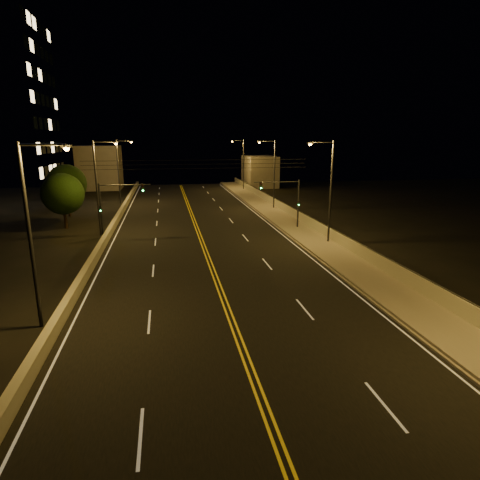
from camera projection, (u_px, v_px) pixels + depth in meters
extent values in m
plane|color=black|center=(281.00, 452.00, 12.92)|extent=(160.00, 160.00, 0.00)
cube|color=black|center=(211.00, 265.00, 31.98)|extent=(18.00, 120.00, 0.02)
cube|color=gray|center=(338.00, 257.00, 33.86)|extent=(3.60, 120.00, 0.30)
cube|color=gray|center=(317.00, 259.00, 33.55)|extent=(0.14, 120.00, 0.15)
cube|color=#ABA68E|center=(357.00, 248.00, 34.00)|extent=(0.30, 120.00, 1.00)
cube|color=#ABA68E|center=(89.00, 267.00, 30.25)|extent=(0.45, 120.00, 0.78)
cube|color=gray|center=(260.00, 171.00, 84.89)|extent=(6.00, 10.00, 6.34)
cube|color=gray|center=(100.00, 168.00, 80.08)|extent=(8.00, 8.00, 8.55)
cylinder|color=black|center=(357.00, 242.00, 33.87)|extent=(0.06, 120.00, 0.06)
cube|color=silver|center=(98.00, 271.00, 30.46)|extent=(0.12, 116.00, 0.00)
cube|color=silver|center=(313.00, 259.00, 33.51)|extent=(0.12, 116.00, 0.00)
cube|color=gold|center=(209.00, 265.00, 31.95)|extent=(0.12, 116.00, 0.00)
cube|color=gold|center=(213.00, 265.00, 32.01)|extent=(0.12, 116.00, 0.00)
cube|color=silver|center=(140.00, 437.00, 13.55)|extent=(0.12, 3.00, 0.00)
cube|color=silver|center=(149.00, 321.00, 22.13)|extent=(0.12, 3.00, 0.00)
cube|color=silver|center=(153.00, 270.00, 30.71)|extent=(0.12, 3.00, 0.00)
cube|color=silver|center=(155.00, 242.00, 39.29)|extent=(0.12, 3.00, 0.00)
cube|color=silver|center=(157.00, 223.00, 47.87)|extent=(0.12, 3.00, 0.00)
cube|color=silver|center=(158.00, 211.00, 56.44)|extent=(0.12, 3.00, 0.00)
cube|color=silver|center=(159.00, 201.00, 65.02)|extent=(0.12, 3.00, 0.00)
cube|color=silver|center=(159.00, 194.00, 73.60)|extent=(0.12, 3.00, 0.00)
cube|color=silver|center=(160.00, 188.00, 82.18)|extent=(0.12, 3.00, 0.00)
cube|color=silver|center=(385.00, 405.00, 15.14)|extent=(0.12, 3.00, 0.00)
cube|color=silver|center=(305.00, 309.00, 23.72)|extent=(0.12, 3.00, 0.00)
cube|color=silver|center=(267.00, 264.00, 32.30)|extent=(0.12, 3.00, 0.00)
cube|color=silver|center=(245.00, 238.00, 40.88)|extent=(0.12, 3.00, 0.00)
cube|color=silver|center=(231.00, 221.00, 49.46)|extent=(0.12, 3.00, 0.00)
cube|color=silver|center=(221.00, 209.00, 58.04)|extent=(0.12, 3.00, 0.00)
cube|color=silver|center=(214.00, 200.00, 66.62)|extent=(0.12, 3.00, 0.00)
cube|color=silver|center=(208.00, 193.00, 75.20)|extent=(0.12, 3.00, 0.00)
cube|color=silver|center=(203.00, 187.00, 83.78)|extent=(0.12, 3.00, 0.00)
cylinder|color=#2D2D33|center=(331.00, 194.00, 37.23)|extent=(0.20, 0.20, 9.68)
cylinder|color=#2D2D33|center=(322.00, 142.00, 35.89)|extent=(2.20, 0.12, 0.12)
cube|color=#2D2D33|center=(310.00, 143.00, 35.71)|extent=(0.50, 0.25, 0.14)
sphere|color=#FF9E2D|center=(310.00, 144.00, 35.74)|extent=(0.28, 0.28, 0.28)
cylinder|color=#2D2D33|center=(274.00, 175.00, 56.14)|extent=(0.20, 0.20, 9.68)
cylinder|color=#2D2D33|center=(267.00, 141.00, 54.80)|extent=(2.20, 0.12, 0.12)
cube|color=#2D2D33|center=(259.00, 142.00, 54.62)|extent=(0.50, 0.25, 0.14)
sphere|color=#FF9E2D|center=(259.00, 142.00, 54.64)|extent=(0.28, 0.28, 0.28)
cylinder|color=#2D2D33|center=(243.00, 165.00, 77.70)|extent=(0.20, 0.20, 9.68)
cylinder|color=#2D2D33|center=(238.00, 141.00, 76.36)|extent=(2.20, 0.12, 0.12)
cube|color=#2D2D33|center=(232.00, 141.00, 76.18)|extent=(0.50, 0.25, 0.14)
sphere|color=#FF9E2D|center=(232.00, 141.00, 76.21)|extent=(0.28, 0.28, 0.28)
cylinder|color=#2D2D33|center=(30.00, 239.00, 20.42)|extent=(0.20, 0.20, 9.68)
cylinder|color=#2D2D33|center=(42.00, 145.00, 19.47)|extent=(2.20, 0.12, 0.12)
cube|color=#2D2D33|center=(66.00, 146.00, 19.68)|extent=(0.50, 0.25, 0.14)
sphere|color=#FF9E2D|center=(66.00, 148.00, 19.71)|extent=(0.28, 0.28, 0.28)
cylinder|color=#2D2D33|center=(97.00, 189.00, 40.99)|extent=(0.20, 0.20, 9.68)
cylinder|color=#2D2D33|center=(104.00, 142.00, 40.04)|extent=(2.20, 0.12, 0.12)
cube|color=#2D2D33|center=(116.00, 143.00, 40.25)|extent=(0.50, 0.25, 0.14)
sphere|color=#FF9E2D|center=(116.00, 144.00, 40.28)|extent=(0.28, 0.28, 0.28)
cylinder|color=#2D2D33|center=(118.00, 173.00, 60.63)|extent=(0.20, 0.20, 9.68)
cylinder|color=#2D2D33|center=(124.00, 141.00, 59.68)|extent=(2.20, 0.12, 0.12)
cube|color=#2D2D33|center=(131.00, 141.00, 59.89)|extent=(0.50, 0.25, 0.14)
sphere|color=#FF9E2D|center=(131.00, 142.00, 59.92)|extent=(0.28, 0.28, 0.28)
cylinder|color=#2D2D33|center=(298.00, 205.00, 44.08)|extent=(0.18, 0.18, 5.53)
cylinder|color=#2D2D33|center=(277.00, 182.00, 43.01)|extent=(5.00, 0.10, 0.10)
cube|color=black|center=(261.00, 186.00, 42.78)|extent=(0.28, 0.18, 0.80)
sphere|color=#19FF4C|center=(261.00, 188.00, 42.74)|extent=(0.14, 0.14, 0.14)
cube|color=black|center=(299.00, 203.00, 43.88)|extent=(0.22, 0.14, 0.55)
cylinder|color=#2D2D33|center=(101.00, 211.00, 40.39)|extent=(0.18, 0.18, 5.53)
cylinder|color=#2D2D33|center=(125.00, 185.00, 40.21)|extent=(5.00, 0.10, 0.10)
cube|color=black|center=(143.00, 188.00, 40.60)|extent=(0.28, 0.18, 0.80)
sphere|color=#19FF4C|center=(143.00, 191.00, 40.56)|extent=(0.14, 0.14, 0.14)
cube|color=black|center=(101.00, 209.00, 40.19)|extent=(0.22, 0.14, 0.55)
cylinder|color=black|center=(199.00, 168.00, 39.33)|extent=(22.00, 0.03, 0.03)
cylinder|color=black|center=(199.00, 164.00, 39.23)|extent=(22.00, 0.03, 0.03)
cylinder|color=black|center=(198.00, 160.00, 39.13)|extent=(22.00, 0.03, 0.03)
cylinder|color=black|center=(66.00, 219.00, 44.99)|extent=(0.36, 0.36, 2.16)
sphere|color=black|center=(63.00, 194.00, 44.30)|extent=(4.57, 4.57, 4.57)
cylinder|color=black|center=(69.00, 207.00, 52.11)|extent=(0.36, 0.36, 2.34)
sphere|color=black|center=(67.00, 184.00, 51.36)|extent=(4.94, 4.94, 4.94)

